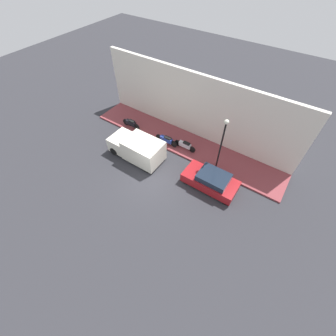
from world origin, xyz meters
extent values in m
plane|color=#2D2D33|center=(0.00, 0.00, 0.00)|extent=(60.00, 60.00, 0.00)
cube|color=brown|center=(4.61, 0.00, 0.07)|extent=(2.91, 17.18, 0.14)
cube|color=silver|center=(6.21, 0.00, 2.77)|extent=(0.30, 17.18, 5.54)
cube|color=maroon|center=(1.83, -3.90, 0.50)|extent=(1.82, 3.87, 0.69)
cube|color=#192333|center=(1.83, -4.10, 1.08)|extent=(1.60, 2.13, 0.46)
cylinder|color=black|center=(1.04, -2.40, 0.28)|extent=(0.20, 0.57, 0.57)
cylinder|color=black|center=(2.62, -2.40, 0.28)|extent=(0.20, 0.57, 0.57)
cylinder|color=black|center=(1.04, -5.41, 0.28)|extent=(0.20, 0.57, 0.57)
cylinder|color=black|center=(2.62, -5.41, 0.28)|extent=(0.20, 0.57, 0.57)
cube|color=silver|center=(1.21, 1.56, 1.03)|extent=(2.05, 2.89, 1.66)
cube|color=silver|center=(1.21, 3.78, 0.78)|extent=(1.94, 1.55, 1.16)
cube|color=#192333|center=(1.21, 4.02, 1.10)|extent=(1.74, 0.85, 0.47)
cylinder|color=black|center=(0.32, 3.96, 0.35)|extent=(0.22, 0.71, 0.71)
cylinder|color=black|center=(2.11, 3.96, 0.35)|extent=(0.22, 0.71, 0.71)
cylinder|color=black|center=(0.32, 0.72, 0.35)|extent=(0.22, 0.71, 0.71)
cylinder|color=black|center=(2.11, 0.72, 0.35)|extent=(0.22, 0.71, 0.71)
cube|color=navy|center=(3.67, 1.14, 0.57)|extent=(0.30, 1.12, 0.38)
cube|color=black|center=(3.67, 0.99, 0.82)|extent=(0.27, 0.61, 0.12)
cylinder|color=black|center=(3.67, 1.90, 0.43)|extent=(0.10, 0.58, 0.58)
cylinder|color=black|center=(3.67, 0.38, 0.43)|extent=(0.10, 0.58, 0.58)
cube|color=black|center=(3.67, 5.01, 0.60)|extent=(0.30, 1.00, 0.41)
cube|color=black|center=(3.67, 4.87, 0.87)|extent=(0.27, 0.54, 0.12)
cylinder|color=black|center=(3.67, 5.64, 0.44)|extent=(0.10, 0.60, 0.60)
cylinder|color=black|center=(3.67, 4.37, 0.44)|extent=(0.10, 0.60, 0.60)
cube|color=#B7B7BF|center=(3.99, -0.48, 0.56)|extent=(0.30, 1.04, 0.38)
cube|color=black|center=(3.99, -0.62, 0.81)|extent=(0.27, 0.57, 0.12)
cylinder|color=black|center=(3.99, 0.22, 0.41)|extent=(0.10, 0.55, 0.55)
cylinder|color=black|center=(3.99, -1.18, 0.41)|extent=(0.10, 0.55, 0.55)
cylinder|color=black|center=(3.60, -3.54, 2.23)|extent=(0.12, 0.12, 4.18)
sphere|color=silver|center=(3.60, -3.54, 4.41)|extent=(0.33, 0.33, 0.33)
camera|label=1|loc=(-7.94, -6.95, 13.09)|focal=24.00mm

